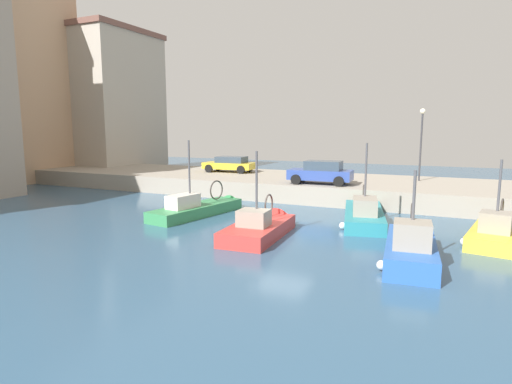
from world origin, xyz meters
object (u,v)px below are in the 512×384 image
object	(u,v)px
fishing_boat_yellow	(497,237)
quay_streetlamp	(422,132)
fishing_boat_red	(262,233)
fishing_boat_blue	(410,255)
fishing_boat_green	(201,212)
parked_car_blue	(321,172)
parked_car_yellow	(230,164)
fishing_boat_teal	(363,219)

from	to	relation	value
fishing_boat_yellow	quay_streetlamp	xyz separation A→B (m)	(10.11, 4.01, 4.36)
fishing_boat_red	fishing_boat_yellow	xyz separation A→B (m)	(3.54, -9.52, 0.01)
fishing_boat_blue	fishing_boat_red	distance (m)	6.46
fishing_boat_green	parked_car_blue	size ratio (longest dim) A/B	1.71
fishing_boat_blue	fishing_boat_green	world-z (taller)	fishing_boat_green
fishing_boat_blue	parked_car_yellow	bearing A→B (deg)	47.16
fishing_boat_green	fishing_boat_teal	size ratio (longest dim) A/B	1.00
fishing_boat_red	fishing_boat_yellow	size ratio (longest dim) A/B	0.92
fishing_boat_blue	parked_car_yellow	distance (m)	20.89
parked_car_yellow	quay_streetlamp	distance (m)	14.63
fishing_boat_yellow	parked_car_blue	xyz separation A→B (m)	(5.65, 9.55, 1.85)
parked_car_yellow	fishing_boat_green	bearing A→B (deg)	-159.51
fishing_boat_blue	parked_car_blue	bearing A→B (deg)	32.41
fishing_boat_green	fishing_boat_red	bearing A→B (deg)	-118.39
fishing_boat_yellow	parked_car_yellow	xyz separation A→B (m)	(9.69, 18.40, 1.76)
fishing_boat_blue	fishing_boat_teal	world-z (taller)	fishing_boat_teal
parked_car_yellow	quay_streetlamp	size ratio (longest dim) A/B	0.88
fishing_boat_red	parked_car_yellow	world-z (taller)	fishing_boat_red
fishing_boat_yellow	quay_streetlamp	distance (m)	11.71
fishing_boat_green	parked_car_yellow	distance (m)	11.41
fishing_boat_red	fishing_boat_green	world-z (taller)	fishing_boat_green
parked_car_blue	quay_streetlamp	bearing A→B (deg)	-51.19
fishing_boat_yellow	parked_car_blue	bearing A→B (deg)	59.41
fishing_boat_red	parked_car_blue	world-z (taller)	fishing_boat_red
fishing_boat_teal	fishing_boat_green	bearing A→B (deg)	104.03
fishing_boat_green	fishing_boat_teal	distance (m)	8.76
fishing_boat_yellow	fishing_boat_teal	world-z (taller)	fishing_boat_teal
parked_car_blue	quay_streetlamp	size ratio (longest dim) A/B	0.85
fishing_boat_teal	parked_car_yellow	bearing A→B (deg)	55.88
fishing_boat_yellow	parked_car_blue	distance (m)	11.25
fishing_boat_red	fishing_boat_green	distance (m)	5.60
fishing_boat_red	fishing_boat_teal	bearing A→B (deg)	-36.75
fishing_boat_blue	parked_car_yellow	world-z (taller)	fishing_boat_blue
fishing_boat_yellow	parked_car_blue	world-z (taller)	fishing_boat_yellow
fishing_boat_teal	quay_streetlamp	xyz separation A→B (m)	(8.86, -1.94, 4.34)
fishing_boat_green	fishing_boat_yellow	size ratio (longest dim) A/B	1.14
parked_car_blue	fishing_boat_red	bearing A→B (deg)	-179.82
fishing_boat_teal	quay_streetlamp	world-z (taller)	quay_streetlamp
parked_car_yellow	quay_streetlamp	world-z (taller)	quay_streetlamp
fishing_boat_red	quay_streetlamp	bearing A→B (deg)	-22.01
fishing_boat_yellow	parked_car_yellow	bearing A→B (deg)	62.23
fishing_boat_blue	fishing_boat_teal	distance (m)	6.38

